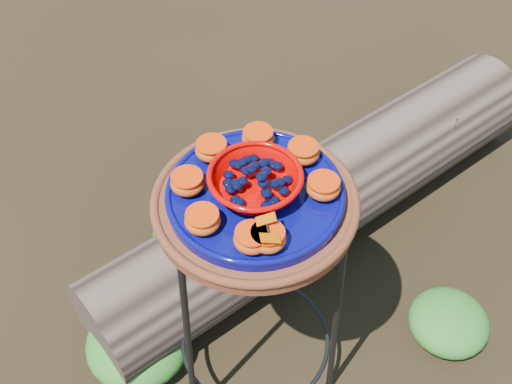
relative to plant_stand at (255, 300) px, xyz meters
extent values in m
plane|color=black|center=(0.00, 0.00, -0.35)|extent=(60.00, 60.00, 0.00)
cylinder|color=#502211|center=(0.00, 0.00, 0.37)|extent=(0.42, 0.42, 0.03)
cylinder|color=#030040|center=(0.00, 0.00, 0.40)|extent=(0.36, 0.36, 0.02)
ellipsoid|color=#CD3B0A|center=(0.00, -0.14, 0.43)|extent=(0.07, 0.07, 0.04)
ellipsoid|color=#CD3B0A|center=(0.13, -0.03, 0.43)|extent=(0.07, 0.07, 0.04)
ellipsoid|color=#CD3B0A|center=(0.12, 0.07, 0.43)|extent=(0.07, 0.07, 0.04)
ellipsoid|color=#CD3B0A|center=(0.03, 0.13, 0.43)|extent=(0.07, 0.07, 0.04)
ellipsoid|color=#CD3B0A|center=(-0.07, 0.12, 0.43)|extent=(0.07, 0.07, 0.04)
ellipsoid|color=#CD3B0A|center=(-0.13, 0.03, 0.43)|extent=(0.07, 0.07, 0.04)
ellipsoid|color=#CD3B0A|center=(-0.12, -0.07, 0.43)|extent=(0.07, 0.07, 0.04)
ellipsoid|color=#CD3B0A|center=(-0.03, -0.13, 0.43)|extent=(0.07, 0.07, 0.04)
ellipsoid|color=#336526|center=(-0.33, 0.09, -0.28)|extent=(0.30, 0.30, 0.15)
ellipsoid|color=#336526|center=(0.58, 0.00, -0.29)|extent=(0.24, 0.24, 0.12)
ellipsoid|color=#336526|center=(-0.09, 0.46, -0.27)|extent=(0.33, 0.33, 0.17)
camera|label=1|loc=(-0.16, -0.85, 1.38)|focal=45.00mm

